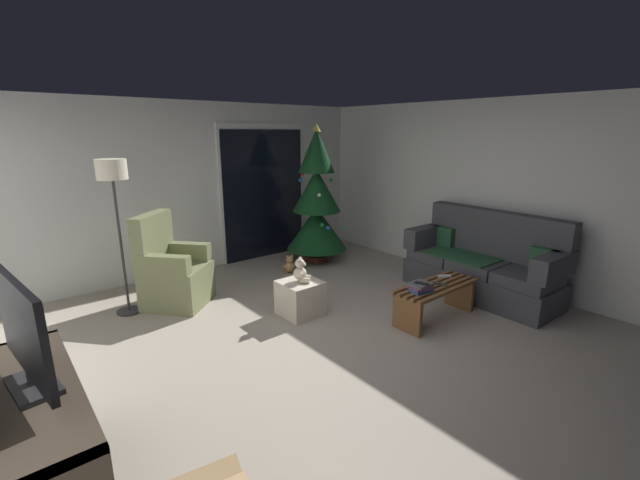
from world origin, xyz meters
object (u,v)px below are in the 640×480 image
(book_stack, at_px, (420,287))
(teddy_bear_honey_by_tree, at_px, (289,265))
(remote_white, at_px, (444,276))
(television, at_px, (24,334))
(couch, at_px, (483,265))
(floor_lamp, at_px, (113,185))
(ottoman, at_px, (300,298))
(armchair, at_px, (173,273))
(christmas_tree, at_px, (317,203))
(coffee_table, at_px, (436,296))
(cell_phone, at_px, (422,283))
(media_shelf, at_px, (42,460))
(teddy_bear_cream, at_px, (301,272))
(remote_graphite, at_px, (440,284))

(book_stack, xyz_separation_m, teddy_bear_honey_by_tree, (-0.05, 2.35, -0.34))
(remote_white, xyz_separation_m, teddy_bear_honey_by_tree, (-0.63, 2.25, -0.30))
(television, distance_m, teddy_bear_honey_by_tree, 4.24)
(couch, distance_m, floor_lamp, 4.55)
(floor_lamp, bearing_deg, ottoman, -41.20)
(book_stack, bearing_deg, armchair, 128.01)
(couch, relative_size, christmas_tree, 0.90)
(coffee_table, height_order, floor_lamp, floor_lamp)
(couch, relative_size, ottoman, 4.46)
(coffee_table, bearing_deg, teddy_bear_honey_by_tree, 98.60)
(couch, distance_m, cell_phone, 1.43)
(couch, height_order, coffee_table, couch)
(remote_white, bearing_deg, coffee_table, 139.69)
(media_shelf, relative_size, ottoman, 3.18)
(christmas_tree, relative_size, television, 2.61)
(cell_phone, height_order, teddy_bear_honey_by_tree, cell_phone)
(teddy_bear_cream, bearing_deg, floor_lamp, 138.78)
(media_shelf, distance_m, ottoman, 2.91)
(floor_lamp, relative_size, ottoman, 4.05)
(remote_white, relative_size, remote_graphite, 1.00)
(coffee_table, xyz_separation_m, book_stack, (-0.31, -0.01, 0.19))
(coffee_table, height_order, armchair, armchair)
(cell_phone, xyz_separation_m, floor_lamp, (-2.31, 2.44, 0.99))
(coffee_table, height_order, remote_white, remote_white)
(remote_graphite, bearing_deg, remote_white, -174.73)
(book_stack, distance_m, floor_lamp, 3.51)
(remote_white, bearing_deg, christmas_tree, 30.98)
(coffee_table, height_order, christmas_tree, christmas_tree)
(teddy_bear_cream, bearing_deg, christmas_tree, 45.86)
(armchair, distance_m, floor_lamp, 1.22)
(coffee_table, distance_m, christmas_tree, 2.65)
(teddy_bear_honey_by_tree, bearing_deg, coffee_table, -81.40)
(remote_graphite, bearing_deg, television, -18.54)
(floor_lamp, height_order, ottoman, floor_lamp)
(christmas_tree, xyz_separation_m, teddy_bear_honey_by_tree, (-0.69, -0.19, -0.84))
(television, bearing_deg, ottoman, 23.77)
(teddy_bear_cream, bearing_deg, teddy_bear_honey_by_tree, 59.95)
(remote_white, relative_size, teddy_bear_honey_by_tree, 0.55)
(couch, xyz_separation_m, book_stack, (-1.41, -0.07, 0.06))
(cell_phone, relative_size, armchair, 0.13)
(remote_white, relative_size, ottoman, 0.35)
(coffee_table, distance_m, floor_lamp, 3.77)
(armchair, bearing_deg, teddy_bear_cream, -50.53)
(armchair, relative_size, ottoman, 2.57)
(cell_phone, height_order, christmas_tree, christmas_tree)
(book_stack, bearing_deg, television, -178.84)
(couch, bearing_deg, book_stack, -177.04)
(couch, distance_m, remote_graphite, 1.08)
(media_shelf, bearing_deg, television, 57.65)
(teddy_bear_cream, bearing_deg, cell_phone, -54.65)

